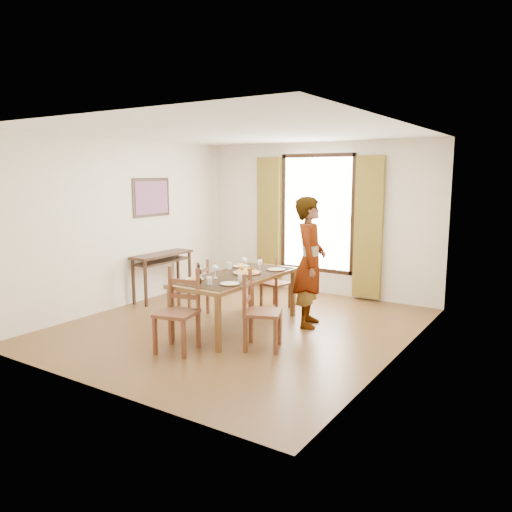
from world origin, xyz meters
The scene contains 22 objects.
ground centered at (0.00, 0.00, 0.00)m, with size 5.00×5.00×0.00m, color #4C2917.
room_shell centered at (0.00, 0.13, 1.54)m, with size 4.60×5.10×2.74m.
console_table centered at (-2.03, 0.60, 0.68)m, with size 0.38×1.20×0.80m.
dining_table centered at (0.00, -0.06, 0.69)m, with size 0.88×2.00×0.76m.
chair_west centered at (-0.88, 0.09, 0.40)m, with size 0.45×0.45×0.86m.
chair_north centered at (-0.08, 1.09, 0.40)m, with size 0.44×0.44×0.86m.
chair_south centered at (-0.07, -1.21, 0.47)m, with size 0.54×0.54×1.01m.
chair_east centered at (0.73, -0.61, 0.45)m, with size 0.56×0.56×0.97m.
man centered at (0.81, 0.59, 0.92)m, with size 0.64×0.78×1.84m, color gray.
plate_sw centered at (-0.27, -0.65, 0.78)m, with size 0.27×0.27×0.05m, color silver, non-canonical shape.
plate_se centered at (0.28, -0.61, 0.78)m, with size 0.27×0.27×0.05m, color silver, non-canonical shape.
plate_nw centered at (-0.29, 0.47, 0.78)m, with size 0.27×0.27×0.05m, color silver, non-canonical shape.
plate_ne centered at (0.28, 0.53, 0.78)m, with size 0.27×0.27×0.05m, color silver, non-canonical shape.
pasta_platter centered at (0.08, 0.08, 0.81)m, with size 0.40×0.40×0.10m, color #B54A17, non-canonical shape.
caprese_plate centered at (-0.30, -0.83, 0.78)m, with size 0.20×0.20×0.04m, color silver, non-canonical shape.
wine_glass_a centered at (-0.12, -0.39, 0.85)m, with size 0.08×0.08×0.18m, color white, non-canonical shape.
wine_glass_b centered at (0.14, 0.31, 0.85)m, with size 0.08×0.08×0.18m, color white, non-canonical shape.
wine_glass_c centered at (-0.13, 0.32, 0.85)m, with size 0.08×0.08×0.18m, color white, non-canonical shape.
tumbler_a centered at (0.29, -0.38, 0.81)m, with size 0.07×0.07×0.10m, color silver.
tumbler_b centered at (-0.35, 0.25, 0.81)m, with size 0.07×0.07×0.10m, color silver.
tumbler_c centered at (0.06, -0.75, 0.81)m, with size 0.07×0.07×0.10m, color silver.
wine_bottle centered at (-0.09, -0.77, 0.88)m, with size 0.07×0.07×0.25m, color black, non-canonical shape.
Camera 1 is at (3.92, -5.63, 2.14)m, focal length 35.00 mm.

